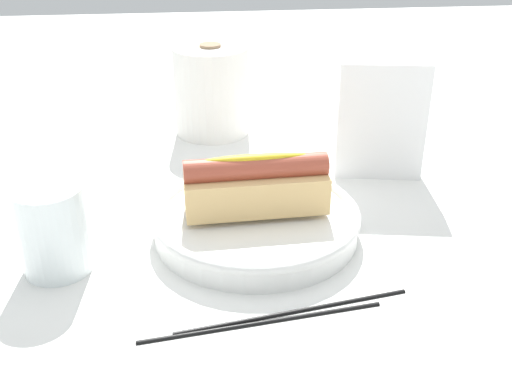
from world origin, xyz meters
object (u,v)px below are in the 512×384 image
water_glass (53,231)px  paper_towel_roll (212,90)px  chopstick_near (294,310)px  hotdog_front (256,185)px  serving_bowl (256,220)px  chopstick_far (263,321)px  napkin_box (380,119)px

water_glass → paper_towel_roll: size_ratio=0.67×
chopstick_near → hotdog_front: bearing=88.0°
water_glass → chopstick_near: bearing=-23.0°
serving_bowl → hotdog_front: bearing=56.3°
paper_towel_roll → chopstick_far: bearing=-87.0°
chopstick_near → napkin_box: bearing=51.0°
paper_towel_roll → chopstick_near: (0.05, -0.44, -0.06)m
water_glass → paper_towel_roll: paper_towel_roll is taller
chopstick_near → chopstick_far: 0.03m
paper_towel_roll → chopstick_far: (0.02, -0.46, -0.06)m
hotdog_front → water_glass: bearing=-167.6°
hotdog_front → napkin_box: size_ratio=1.01×
water_glass → napkin_box: size_ratio=0.60×
paper_towel_roll → serving_bowl: bearing=-83.7°
water_glass → napkin_box: (0.38, 0.18, 0.03)m
serving_bowl → chopstick_near: 0.14m
water_glass → chopstick_far: 0.22m
hotdog_front → water_glass: hotdog_front is taller
paper_towel_roll → napkin_box: bearing=-38.7°
serving_bowl → chopstick_far: bearing=-93.8°
serving_bowl → water_glass: water_glass is taller
water_glass → hotdog_front: bearing=12.4°
serving_bowl → chopstick_far: size_ratio=1.02×
napkin_box → water_glass: bearing=-144.3°
paper_towel_roll → chopstick_near: paper_towel_roll is taller
hotdog_front → chopstick_near: (0.02, -0.14, -0.06)m
serving_bowl → paper_towel_roll: (-0.03, 0.31, 0.05)m
paper_towel_roll → napkin_box: (0.21, -0.17, 0.01)m
hotdog_front → chopstick_near: bearing=-81.8°
water_glass → paper_towel_roll: 0.39m
paper_towel_roll → napkin_box: 0.27m
serving_bowl → paper_towel_roll: bearing=96.3°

